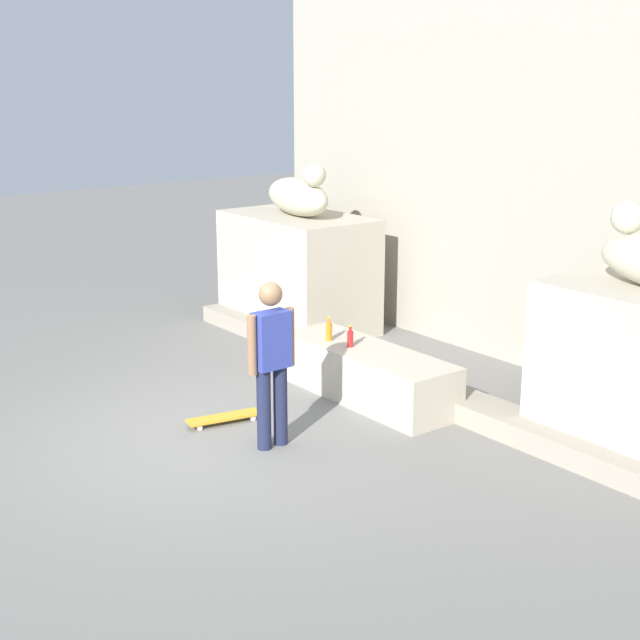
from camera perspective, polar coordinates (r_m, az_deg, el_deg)
ground_plane at (r=9.35m, az=-7.62°, el=-7.63°), size 40.00×40.00×0.00m
facade_wall at (r=11.77m, az=13.01°, el=11.44°), size 9.14×0.60×5.83m
pedestal_left at (r=13.22m, az=-1.37°, el=3.02°), size 2.23×1.34×1.64m
statue_reclining_left at (r=13.00m, az=-1.34°, el=7.73°), size 1.68×0.87×0.78m
ledge_block at (r=10.44m, az=2.92°, el=-3.34°), size 2.35×0.76×0.58m
skater at (r=8.92m, az=-3.03°, el=-2.34°), size 0.23×0.54×1.67m
skateboard at (r=9.83m, az=-5.97°, el=-6.03°), size 0.34×0.82×0.08m
bottle_orange at (r=10.63m, az=0.56°, el=-0.68°), size 0.07×0.07×0.28m
bottle_red at (r=10.40m, az=1.89°, el=-1.13°), size 0.07×0.07×0.25m
stair_step at (r=10.80m, az=4.85°, el=-3.75°), size 8.09×0.50×0.22m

